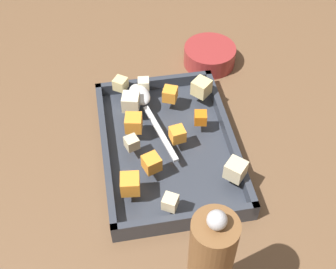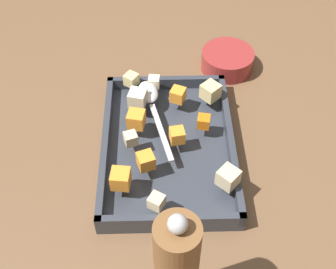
{
  "view_description": "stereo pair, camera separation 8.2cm",
  "coord_description": "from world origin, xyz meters",
  "px_view_note": "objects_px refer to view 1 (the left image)",
  "views": [
    {
      "loc": [
        -0.56,
        0.1,
        0.67
      ],
      "look_at": [
        -0.02,
        0.01,
        0.05
      ],
      "focal_mm": 47.82,
      "sensor_mm": 36.0,
      "label": 1
    },
    {
      "loc": [
        -0.56,
        0.02,
        0.67
      ],
      "look_at": [
        -0.02,
        0.01,
        0.05
      ],
      "focal_mm": 47.82,
      "sensor_mm": 36.0,
      "label": 2
    }
  ],
  "objects_px": {
    "serving_spoon": "(142,99)",
    "pepper_mill": "(209,267)",
    "small_prep_bowl": "(210,56)",
    "baking_dish": "(168,148)"
  },
  "relations": [
    {
      "from": "serving_spoon",
      "to": "small_prep_bowl",
      "type": "height_order",
      "value": "serving_spoon"
    },
    {
      "from": "baking_dish",
      "to": "serving_spoon",
      "type": "xyz_separation_m",
      "value": [
        0.1,
        0.03,
        0.04
      ]
    },
    {
      "from": "pepper_mill",
      "to": "serving_spoon",
      "type": "bearing_deg",
      "value": 5.41
    },
    {
      "from": "serving_spoon",
      "to": "small_prep_bowl",
      "type": "bearing_deg",
      "value": 115.62
    },
    {
      "from": "pepper_mill",
      "to": "baking_dish",
      "type": "bearing_deg",
      "value": 0.66
    },
    {
      "from": "pepper_mill",
      "to": "small_prep_bowl",
      "type": "xyz_separation_m",
      "value": [
        0.54,
        -0.14,
        -0.09
      ]
    },
    {
      "from": "serving_spoon",
      "to": "pepper_mill",
      "type": "height_order",
      "value": "pepper_mill"
    },
    {
      "from": "small_prep_bowl",
      "to": "pepper_mill",
      "type": "bearing_deg",
      "value": 165.7
    },
    {
      "from": "pepper_mill",
      "to": "small_prep_bowl",
      "type": "distance_m",
      "value": 0.56
    },
    {
      "from": "baking_dish",
      "to": "pepper_mill",
      "type": "distance_m",
      "value": 0.31
    }
  ]
}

